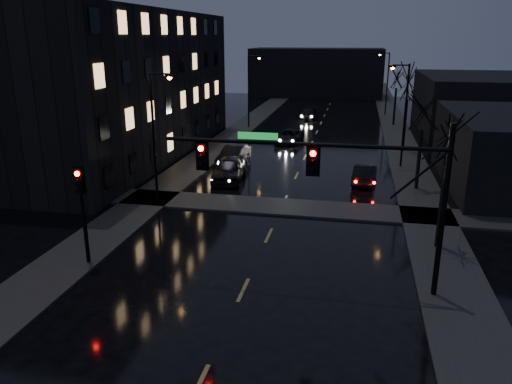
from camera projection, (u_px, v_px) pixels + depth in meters
The scene contains 21 objects.
sidewalk_left at pixel (219, 145), 47.37m from camera, with size 3.00×140.00×0.12m, color #2D2D2B.
sidewalk_right at pixel (404, 153), 44.15m from camera, with size 3.00×140.00×0.12m, color #2D2D2B.
sidewalk_cross at pixel (282, 207), 30.33m from camera, with size 40.00×3.00×0.12m, color #2D2D2B.
apartment_block at pixel (111, 85), 42.43m from camera, with size 12.00×30.00×12.00m, color black.
commercial_right_far at pixel (479, 104), 53.82m from camera, with size 12.00×18.00×6.00m, color black.
far_block at pixel (317, 73), 85.36m from camera, with size 22.00×10.00×8.00m, color black.
signal_mast at pixel (345, 175), 19.27m from camera, with size 11.11×0.41×7.00m.
signal_pole_left at pixel (82, 202), 21.98m from camera, with size 0.35×0.41×4.53m.
tree_near at pixel (451, 123), 22.69m from camera, with size 3.52×3.52×8.08m.
tree_mid_a at pixel (424, 103), 32.16m from camera, with size 3.30×3.30×7.58m.
tree_mid_b at pixel (409, 77), 43.15m from camera, with size 3.74×3.74×8.59m.
tree_far at pixel (398, 72), 56.40m from camera, with size 3.43×3.43×7.88m.
streetlight_l_near at pixel (157, 127), 29.89m from camera, with size 1.53×0.28×8.00m.
streetlight_l_far at pixel (250, 85), 55.14m from camera, with size 1.53×0.28×8.00m.
streetlight_r_mid at pixel (403, 107), 38.24m from camera, with size 1.53×0.28×8.00m.
streetlight_r_far at pixel (386, 78), 64.43m from camera, with size 1.53×0.28×8.00m.
oncoming_car_a at pixel (229, 169), 35.81m from camera, with size 2.02×5.01×1.71m, color black.
oncoming_car_b at pixel (233, 156), 40.21m from camera, with size 1.59×4.55×1.50m, color black.
oncoming_car_c at pixel (289, 136), 48.55m from camera, with size 2.15×4.67×1.30m, color black.
oncoming_car_d at pixel (309, 114), 62.59m from camera, with size 1.84×4.54×1.32m, color black.
lead_car at pixel (365, 174), 35.19m from camera, with size 1.44×4.12×1.36m, color black.
Camera 1 is at (4.16, -9.91, 9.99)m, focal length 35.00 mm.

